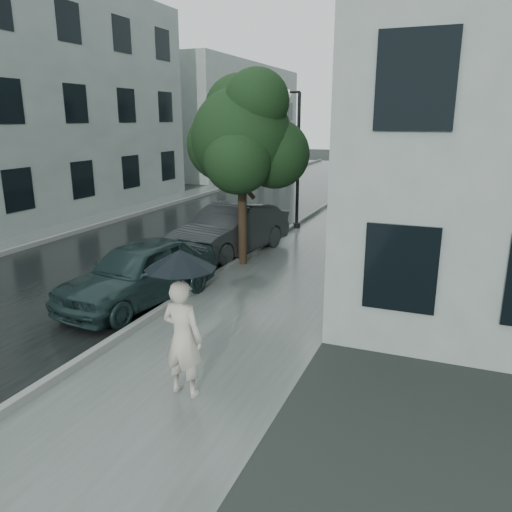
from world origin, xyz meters
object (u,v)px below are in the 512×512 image
at_px(pedestrian, 183,338).
at_px(lamp_post, 295,150).
at_px(car_near, 139,272).
at_px(street_tree, 243,136).
at_px(car_far, 231,230).

xyz_separation_m(pedestrian, lamp_post, (-2.10, 12.03, 1.99)).
relative_size(lamp_post, car_near, 1.22).
distance_m(pedestrian, car_near, 4.22).
relative_size(street_tree, car_near, 1.28).
distance_m(street_tree, car_near, 4.85).
bearing_deg(pedestrian, lamp_post, -75.29).
bearing_deg(car_near, car_far, 97.08).
relative_size(pedestrian, street_tree, 0.34).
height_order(lamp_post, car_near, lamp_post).
bearing_deg(street_tree, pedestrian, -74.16).
height_order(pedestrian, street_tree, street_tree).
relative_size(lamp_post, car_far, 1.10).
relative_size(pedestrian, lamp_post, 0.36).
distance_m(pedestrian, car_far, 8.07).
bearing_deg(pedestrian, car_near, -42.00).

